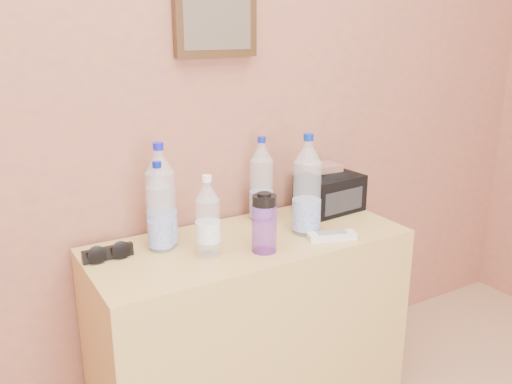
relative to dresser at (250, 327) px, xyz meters
The scene contains 12 objects.
picture_frame 1.08m from the dresser, 90.00° to the left, with size 0.30×0.03×0.25m, color #382311, non-canonical shape.
dresser is the anchor object (origin of this frame).
pet_large_a 0.57m from the dresser, 160.31° to the left, with size 0.09×0.09×0.35m.
pet_large_b 0.56m from the dresser, 165.41° to the left, with size 0.08×0.08×0.29m.
pet_large_c 0.52m from the dresser, 47.77° to the left, with size 0.09×0.09×0.31m.
pet_large_d 0.54m from the dresser, 12.77° to the right, with size 0.10×0.10×0.35m.
pet_small 0.49m from the dresser, 165.04° to the right, with size 0.08×0.08×0.26m.
nalgene_bottle 0.45m from the dresser, 94.87° to the right, with size 0.08×0.08×0.20m.
sunglasses 0.59m from the dresser, 169.97° to the left, with size 0.16×0.06×0.04m, color black, non-canonical shape.
ac_remote 0.45m from the dresser, 30.09° to the right, with size 0.16×0.05×0.02m, color silver.
toiletry_bag 0.60m from the dresser, 13.90° to the left, with size 0.24×0.17×0.16m, color black, non-canonical shape.
foil_packet 0.66m from the dresser, 16.90° to the left, with size 0.12×0.10×0.03m, color silver.
Camera 1 is at (-0.48, 0.27, 1.38)m, focal length 38.00 mm.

